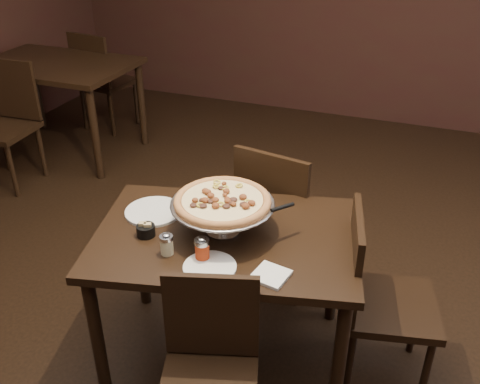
% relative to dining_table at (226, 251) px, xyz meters
% --- Properties ---
extents(room, '(6.04, 7.04, 2.84)m').
position_rel_dining_table_xyz_m(room, '(-0.02, 0.04, 0.77)').
color(room, black).
rests_on(room, ground).
extents(dining_table, '(1.32, 1.03, 0.73)m').
position_rel_dining_table_xyz_m(dining_table, '(0.00, 0.00, 0.00)').
color(dining_table, black).
rests_on(dining_table, ground).
extents(background_table, '(1.29, 0.86, 0.81)m').
position_rel_dining_table_xyz_m(background_table, '(-2.28, 1.78, 0.07)').
color(background_table, black).
rests_on(background_table, ground).
extents(pizza_stand, '(0.46, 0.46, 0.19)m').
position_rel_dining_table_xyz_m(pizza_stand, '(-0.02, 0.02, 0.25)').
color(pizza_stand, '#B4B5BB').
rests_on(pizza_stand, dining_table).
extents(parmesan_shaker, '(0.06, 0.06, 0.10)m').
position_rel_dining_table_xyz_m(parmesan_shaker, '(-0.18, -0.23, 0.14)').
color(parmesan_shaker, beige).
rests_on(parmesan_shaker, dining_table).
extents(pepper_flake_shaker, '(0.06, 0.06, 0.11)m').
position_rel_dining_table_xyz_m(pepper_flake_shaker, '(-0.02, -0.21, 0.15)').
color(pepper_flake_shaker, '#98250D').
rests_on(pepper_flake_shaker, dining_table).
extents(packet_caddy, '(0.08, 0.08, 0.06)m').
position_rel_dining_table_xyz_m(packet_caddy, '(-0.33, -0.14, 0.12)').
color(packet_caddy, black).
rests_on(packet_caddy, dining_table).
extents(napkin_stack, '(0.16, 0.16, 0.01)m').
position_rel_dining_table_xyz_m(napkin_stack, '(0.28, -0.22, 0.10)').
color(napkin_stack, white).
rests_on(napkin_stack, dining_table).
extents(plate_left, '(0.27, 0.27, 0.01)m').
position_rel_dining_table_xyz_m(plate_left, '(-0.39, 0.05, 0.10)').
color(plate_left, silver).
rests_on(plate_left, dining_table).
extents(plate_near, '(0.22, 0.22, 0.01)m').
position_rel_dining_table_xyz_m(plate_near, '(0.03, -0.25, 0.10)').
color(plate_near, silver).
rests_on(plate_near, dining_table).
extents(serving_spatula, '(0.15, 0.15, 0.02)m').
position_rel_dining_table_xyz_m(serving_spatula, '(0.24, 0.07, 0.25)').
color(serving_spatula, '#B4B5BB').
rests_on(serving_spatula, pizza_stand).
extents(chair_far, '(0.50, 0.50, 0.92)m').
position_rel_dining_table_xyz_m(chair_far, '(0.07, 0.61, -0.13)').
color(chair_far, black).
rests_on(chair_far, ground).
extents(chair_near, '(0.47, 0.47, 0.81)m').
position_rel_dining_table_xyz_m(chair_near, '(0.13, -0.49, -0.19)').
color(chair_near, black).
rests_on(chair_near, ground).
extents(chair_side, '(0.49, 0.49, 0.89)m').
position_rel_dining_table_xyz_m(chair_side, '(0.68, 0.13, -0.15)').
color(chair_side, black).
rests_on(chair_side, ground).
extents(bg_chair_far, '(0.51, 0.51, 0.95)m').
position_rel_dining_table_xyz_m(bg_chair_far, '(-2.23, 2.33, -0.12)').
color(bg_chair_far, black).
rests_on(bg_chair_far, ground).
extents(bg_chair_near, '(0.47, 0.47, 0.96)m').
position_rel_dining_table_xyz_m(bg_chair_near, '(-2.32, 1.16, -0.11)').
color(bg_chair_near, black).
rests_on(bg_chair_near, ground).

